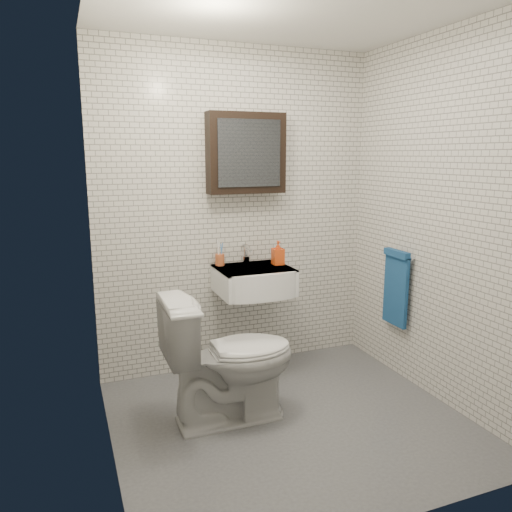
# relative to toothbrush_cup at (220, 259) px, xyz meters

# --- Properties ---
(ground) EXTENTS (2.20, 2.00, 0.01)m
(ground) POSITION_rel_toothbrush_cup_xyz_m (0.16, -0.94, -0.89)
(ground) COLOR #4A4C51
(ground) RESTS_ON ground
(room_shell) EXTENTS (2.22, 2.02, 2.51)m
(room_shell) POSITION_rel_toothbrush_cup_xyz_m (0.16, -0.94, 0.57)
(room_shell) COLOR silver
(room_shell) RESTS_ON ground
(washbasin) EXTENTS (0.55, 0.50, 0.20)m
(washbasin) POSITION_rel_toothbrush_cup_xyz_m (0.21, -0.21, -0.14)
(washbasin) COLOR white
(washbasin) RESTS_ON room_shell
(faucet) EXTENTS (0.06, 0.20, 0.15)m
(faucet) POSITION_rel_toothbrush_cup_xyz_m (0.21, -0.01, 0.02)
(faucet) COLOR silver
(faucet) RESTS_ON washbasin
(mirror_cabinet) EXTENTS (0.60, 0.15, 0.60)m
(mirror_cabinet) POSITION_rel_toothbrush_cup_xyz_m (0.21, -0.01, 0.80)
(mirror_cabinet) COLOR black
(mirror_cabinet) RESTS_ON room_shell
(towel_rail) EXTENTS (0.09, 0.30, 0.58)m
(towel_rail) POSITION_rel_toothbrush_cup_xyz_m (1.21, -0.59, -0.17)
(towel_rail) COLOR silver
(towel_rail) RESTS_ON room_shell
(toothbrush_cup) EXTENTS (0.08, 0.08, 0.20)m
(toothbrush_cup) POSITION_rel_toothbrush_cup_xyz_m (0.00, 0.00, 0.00)
(toothbrush_cup) COLOR #B4542D
(toothbrush_cup) RESTS_ON washbasin
(soap_bottle) EXTENTS (0.09, 0.09, 0.19)m
(soap_bottle) POSITION_rel_toothbrush_cup_xyz_m (0.43, -0.14, 0.04)
(soap_bottle) COLOR orange
(soap_bottle) RESTS_ON washbasin
(toilet) EXTENTS (0.84, 0.48, 0.85)m
(toilet) POSITION_rel_toothbrush_cup_xyz_m (-0.18, -0.77, -0.47)
(toilet) COLOR silver
(toilet) RESTS_ON ground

